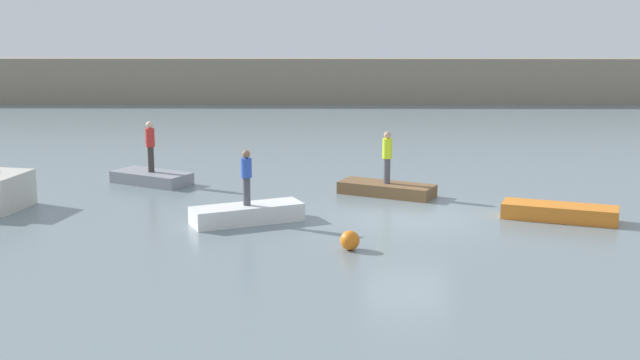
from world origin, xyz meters
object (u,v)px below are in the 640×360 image
person_hiviz_shirt (387,154)px  mooring_buoy (350,240)px  person_blue_shirt (246,175)px  rowboat_grey (152,178)px  rowboat_white (247,214)px  rowboat_brown (387,189)px  rowboat_orange (560,212)px  person_red_shirt (150,144)px

person_hiviz_shirt → mooring_buoy: bearing=-101.9°
person_blue_shirt → mooring_buoy: size_ratio=3.15×
rowboat_grey → rowboat_white: bearing=-25.8°
rowboat_brown → person_blue_shirt: (-4.32, -3.70, 1.23)m
rowboat_brown → person_hiviz_shirt: person_hiviz_shirt is taller
rowboat_grey → mooring_buoy: size_ratio=5.40×
rowboat_white → rowboat_orange: (9.23, 0.39, -0.03)m
rowboat_brown → person_red_shirt: size_ratio=1.76×
rowboat_brown → person_red_shirt: bearing=-166.3°
rowboat_orange → rowboat_brown: bearing=165.4°
rowboat_orange → mooring_buoy: 7.07m
person_hiviz_shirt → person_red_shirt: bearing=167.7°
rowboat_orange → person_hiviz_shirt: person_hiviz_shirt is taller
person_red_shirt → rowboat_grey: bearing=0.0°
rowboat_orange → person_hiviz_shirt: bearing=165.4°
person_hiviz_shirt → person_red_shirt: (-8.21, 1.79, 0.06)m
rowboat_orange → mooring_buoy: (-6.29, -3.23, 0.03)m
rowboat_grey → person_red_shirt: size_ratio=1.55×
rowboat_grey → person_blue_shirt: bearing=-25.8°
rowboat_white → rowboat_brown: (4.32, 3.70, -0.06)m
person_red_shirt → rowboat_brown: bearing=-12.3°
rowboat_orange → rowboat_grey: bearing=178.1°
rowboat_white → person_blue_shirt: (0.00, 0.00, 1.17)m
rowboat_grey → rowboat_orange: bearing=7.7°
rowboat_white → mooring_buoy: size_ratio=6.31×
rowboat_orange → person_hiviz_shirt: 6.03m
person_hiviz_shirt → mooring_buoy: person_hiviz_shirt is taller
rowboat_white → person_red_shirt: person_red_shirt is taller
rowboat_white → rowboat_brown: rowboat_white is taller
rowboat_grey → person_hiviz_shirt: bearing=16.6°
rowboat_grey → rowboat_white: rowboat_white is taller
rowboat_grey → rowboat_brown: rowboat_grey is taller
rowboat_grey → rowboat_orange: (13.12, -5.10, 0.02)m
rowboat_white → rowboat_orange: size_ratio=0.98×
rowboat_brown → person_red_shirt: (-8.21, 1.79, 1.23)m
rowboat_white → person_hiviz_shirt: person_hiviz_shirt is taller
rowboat_brown → person_blue_shirt: size_ratio=1.95×
rowboat_white → person_blue_shirt: 1.17m
rowboat_orange → person_red_shirt: person_red_shirt is taller
rowboat_orange → person_hiviz_shirt: (-4.91, 3.31, 1.15)m
rowboat_white → rowboat_brown: 5.69m
person_blue_shirt → person_hiviz_shirt: bearing=40.6°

